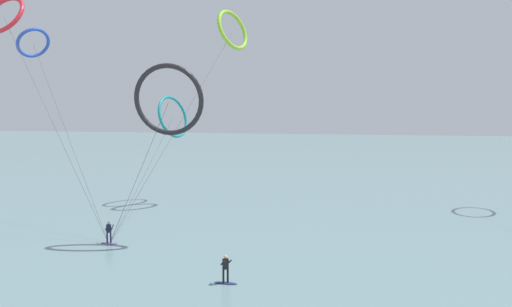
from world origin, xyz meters
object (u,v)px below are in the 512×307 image
kite_crimson (4,15)px  kite_teal (173,117)px  kite_lime (233,30)px  kite_cobalt (33,43)px  surfer_navy (226,271)px  kite_charcoal (169,100)px  surfer_violet (109,234)px

kite_crimson → kite_teal: 18.70m
kite_lime → kite_cobalt: bearing=129.2°
kite_teal → surfer_navy: bearing=-135.7°
kite_cobalt → kite_teal: (13.25, 5.28, -7.70)m
kite_lime → kite_teal: kite_lime is taller
kite_cobalt → kite_charcoal: kite_cobalt is taller
surfer_violet → kite_teal: (-1.93, 17.28, 8.67)m
surfer_navy → kite_cobalt: bearing=102.9°
surfer_navy → surfer_violet: bearing=108.6°
surfer_violet → surfer_navy: same height
kite_cobalt → kite_lime: 20.85m
surfer_navy → kite_charcoal: size_ratio=0.12×
surfer_navy → kite_teal: (-12.97, 23.38, 8.67)m
kite_lime → kite_crimson: bearing=149.6°
kite_cobalt → kite_lime: size_ratio=0.90×
surfer_violet → kite_teal: bearing=-90.1°
kite_lime → kite_crimson: size_ratio=1.02×
surfer_navy → kite_lime: bearing=62.2°
kite_crimson → surfer_violet: bearing=-15.3°
surfer_violet → kite_crimson: size_ratio=0.08×
surfer_navy → kite_crimson: (-23.64, 11.01, 17.76)m
surfer_navy → kite_lime: (-6.19, 23.72, 17.87)m
surfer_violet → surfer_navy: bearing=144.6°
kite_charcoal → kite_crimson: bearing=-16.1°
kite_charcoal → kite_crimson: kite_crimson is taller
surfer_violet → kite_teal: size_ratio=0.09×
surfer_violet → kite_teal: kite_teal is taller
kite_teal → kite_charcoal: bearing=-142.9°
surfer_violet → kite_charcoal: kite_charcoal is taller
kite_cobalt → kite_charcoal: bearing=88.8°
surfer_navy → kite_crimson: bearing=112.6°
kite_crimson → kite_teal: kite_crimson is taller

